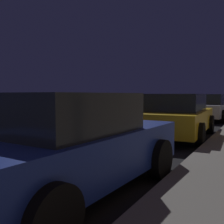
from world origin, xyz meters
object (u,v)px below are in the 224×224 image
at_px(car_white, 209,107).
at_px(car_black, 223,104).
at_px(car_blue, 68,144).
at_px(car_yellow_cab, 176,115).

relative_size(car_white, car_black, 1.00).
bearing_deg(car_blue, car_yellow_cab, 89.96).
height_order(car_blue, car_yellow_cab, same).
bearing_deg(car_yellow_cab, car_black, 90.01).
bearing_deg(car_black, car_yellow_cab, -89.99).
height_order(car_yellow_cab, car_black, same).
xyz_separation_m(car_blue, car_black, (0.00, 18.16, 0.01)).
bearing_deg(car_blue, car_black, 90.00).
height_order(car_white, car_black, same).
relative_size(car_blue, car_black, 0.91).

